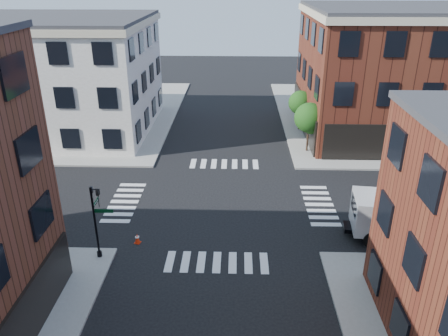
% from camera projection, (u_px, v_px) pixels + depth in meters
% --- Properties ---
extents(ground, '(120.00, 120.00, 0.00)m').
position_uv_depth(ground, '(221.00, 203.00, 31.32)').
color(ground, black).
rests_on(ground, ground).
extents(sidewalk_ne, '(30.00, 30.00, 0.15)m').
position_uv_depth(sidewalk_ne, '(411.00, 116.00, 49.84)').
color(sidewalk_ne, gray).
rests_on(sidewalk_ne, ground).
extents(sidewalk_nw, '(30.00, 30.00, 0.15)m').
position_uv_depth(sidewalk_nw, '(49.00, 113.00, 51.02)').
color(sidewalk_nw, gray).
rests_on(sidewalk_nw, ground).
extents(building_ne, '(25.00, 16.00, 12.00)m').
position_uv_depth(building_ne, '(435.00, 74.00, 42.86)').
color(building_ne, '#4D1D13').
rests_on(building_ne, ground).
extents(building_nw, '(22.00, 16.00, 11.00)m').
position_uv_depth(building_nw, '(40.00, 76.00, 44.18)').
color(building_nw, beige).
rests_on(building_nw, ground).
extents(tree_near, '(2.69, 2.69, 4.49)m').
position_uv_depth(tree_near, '(310.00, 119.00, 38.90)').
color(tree_near, black).
rests_on(tree_near, ground).
extents(tree_far, '(2.43, 2.43, 4.07)m').
position_uv_depth(tree_far, '(301.00, 104.00, 44.49)').
color(tree_far, black).
rests_on(tree_far, ground).
extents(signal_pole, '(1.29, 1.24, 4.60)m').
position_uv_depth(signal_pole, '(96.00, 214.00, 24.25)').
color(signal_pole, black).
rests_on(signal_pole, ground).
extents(box_truck, '(9.13, 3.64, 4.04)m').
position_uv_depth(box_truck, '(432.00, 211.00, 26.10)').
color(box_truck, silver).
rests_on(box_truck, ground).
extents(traffic_cone, '(0.43, 0.43, 0.64)m').
position_uv_depth(traffic_cone, '(137.00, 238.00, 26.63)').
color(traffic_cone, red).
rests_on(traffic_cone, ground).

